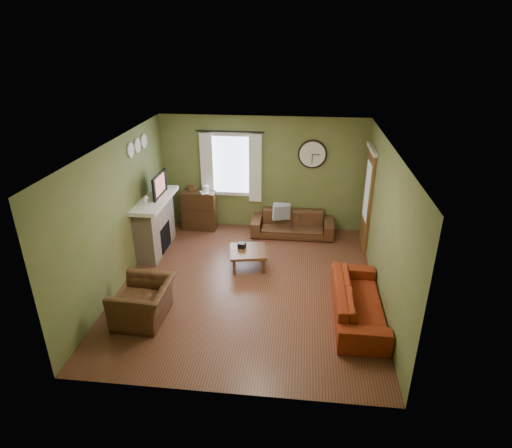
# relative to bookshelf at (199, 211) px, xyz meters

# --- Properties ---
(floor) EXTENTS (4.60, 5.20, 0.00)m
(floor) POSITION_rel_bookshelf_xyz_m (1.44, -2.29, -0.46)
(floor) COLOR brown
(floor) RESTS_ON ground
(ceiling) EXTENTS (4.60, 5.20, 0.00)m
(ceiling) POSITION_rel_bookshelf_xyz_m (1.44, -2.29, 2.14)
(ceiling) COLOR white
(ceiling) RESTS_ON ground
(wall_left) EXTENTS (0.00, 5.20, 2.60)m
(wall_left) POSITION_rel_bookshelf_xyz_m (-0.86, -2.29, 0.84)
(wall_left) COLOR olive
(wall_left) RESTS_ON ground
(wall_right) EXTENTS (0.00, 5.20, 2.60)m
(wall_right) POSITION_rel_bookshelf_xyz_m (3.74, -2.29, 0.84)
(wall_right) COLOR olive
(wall_right) RESTS_ON ground
(wall_back) EXTENTS (4.60, 0.00, 2.60)m
(wall_back) POSITION_rel_bookshelf_xyz_m (1.44, 0.31, 0.84)
(wall_back) COLOR olive
(wall_back) RESTS_ON ground
(wall_front) EXTENTS (4.60, 0.00, 2.60)m
(wall_front) POSITION_rel_bookshelf_xyz_m (1.44, -4.89, 0.84)
(wall_front) COLOR olive
(wall_front) RESTS_ON ground
(fireplace) EXTENTS (0.40, 1.40, 1.10)m
(fireplace) POSITION_rel_bookshelf_xyz_m (-0.66, -1.14, 0.09)
(fireplace) COLOR tan
(fireplace) RESTS_ON floor
(firebox) EXTENTS (0.04, 0.60, 0.55)m
(firebox) POSITION_rel_bookshelf_xyz_m (-0.47, -1.14, -0.16)
(firebox) COLOR black
(firebox) RESTS_ON fireplace
(mantel) EXTENTS (0.58, 1.60, 0.08)m
(mantel) POSITION_rel_bookshelf_xyz_m (-0.63, -1.14, 0.68)
(mantel) COLOR white
(mantel) RESTS_ON fireplace
(tv) EXTENTS (0.08, 0.60, 0.35)m
(tv) POSITION_rel_bookshelf_xyz_m (-0.61, -0.99, 0.90)
(tv) COLOR black
(tv) RESTS_ON mantel
(tv_screen) EXTENTS (0.02, 0.62, 0.36)m
(tv_screen) POSITION_rel_bookshelf_xyz_m (-0.53, -0.99, 0.95)
(tv_screen) COLOR #994C3F
(tv_screen) RESTS_ON mantel
(medallion_left) EXTENTS (0.28, 0.28, 0.03)m
(medallion_left) POSITION_rel_bookshelf_xyz_m (-0.84, -1.49, 1.79)
(medallion_left) COLOR white
(medallion_left) RESTS_ON wall_left
(medallion_mid) EXTENTS (0.28, 0.28, 0.03)m
(medallion_mid) POSITION_rel_bookshelf_xyz_m (-0.84, -1.14, 1.79)
(medallion_mid) COLOR white
(medallion_mid) RESTS_ON wall_left
(medallion_right) EXTENTS (0.28, 0.28, 0.03)m
(medallion_right) POSITION_rel_bookshelf_xyz_m (-0.84, -0.79, 1.79)
(medallion_right) COLOR white
(medallion_right) RESTS_ON wall_left
(window_pane) EXTENTS (1.00, 0.02, 1.30)m
(window_pane) POSITION_rel_bookshelf_xyz_m (0.74, 0.29, 1.04)
(window_pane) COLOR silver
(window_pane) RESTS_ON wall_back
(curtain_rod) EXTENTS (0.03, 0.03, 1.50)m
(curtain_rod) POSITION_rel_bookshelf_xyz_m (0.74, 0.19, 1.81)
(curtain_rod) COLOR black
(curtain_rod) RESTS_ON wall_back
(curtain_left) EXTENTS (0.28, 0.04, 1.55)m
(curtain_left) POSITION_rel_bookshelf_xyz_m (0.19, 0.19, 0.99)
(curtain_left) COLOR white
(curtain_left) RESTS_ON wall_back
(curtain_right) EXTENTS (0.28, 0.04, 1.55)m
(curtain_right) POSITION_rel_bookshelf_xyz_m (1.29, 0.19, 0.99)
(curtain_right) COLOR white
(curtain_right) RESTS_ON wall_back
(wall_clock) EXTENTS (0.64, 0.06, 0.64)m
(wall_clock) POSITION_rel_bookshelf_xyz_m (2.54, 0.26, 1.34)
(wall_clock) COLOR white
(wall_clock) RESTS_ON wall_back
(door) EXTENTS (0.05, 0.90, 2.10)m
(door) POSITION_rel_bookshelf_xyz_m (3.71, -0.44, 0.59)
(door) COLOR brown
(door) RESTS_ON floor
(bookshelf) EXTENTS (0.77, 0.33, 0.92)m
(bookshelf) POSITION_rel_bookshelf_xyz_m (0.00, 0.00, 0.00)
(bookshelf) COLOR #382211
(bookshelf) RESTS_ON floor
(book) EXTENTS (0.25, 0.28, 0.02)m
(book) POSITION_rel_bookshelf_xyz_m (0.08, -0.09, 0.50)
(book) COLOR brown
(book) RESTS_ON bookshelf
(sofa_brown) EXTENTS (1.84, 0.72, 0.54)m
(sofa_brown) POSITION_rel_bookshelf_xyz_m (2.17, -0.08, -0.19)
(sofa_brown) COLOR #492B19
(sofa_brown) RESTS_ON floor
(pillow_left) EXTENTS (0.38, 0.13, 0.38)m
(pillow_left) POSITION_rel_bookshelf_xyz_m (1.92, -0.04, 0.09)
(pillow_left) COLOR #8893A4
(pillow_left) RESTS_ON sofa_brown
(pillow_right) EXTENTS (0.38, 0.22, 0.36)m
(pillow_right) POSITION_rel_bookshelf_xyz_m (1.90, -0.10, 0.09)
(pillow_right) COLOR #8893A4
(pillow_right) RESTS_ON sofa_brown
(sofa_red) EXTENTS (0.78, 1.99, 0.58)m
(sofa_red) POSITION_rel_bookshelf_xyz_m (3.33, -3.03, -0.17)
(sofa_red) COLOR maroon
(sofa_red) RESTS_ON floor
(armchair) EXTENTS (0.88, 1.00, 0.63)m
(armchair) POSITION_rel_bookshelf_xyz_m (-0.09, -3.47, -0.14)
(armchair) COLOR #492B19
(armchair) RESTS_ON floor
(coffee_table) EXTENTS (0.81, 0.81, 0.37)m
(coffee_table) POSITION_rel_bookshelf_xyz_m (1.36, -1.64, -0.27)
(coffee_table) COLOR brown
(coffee_table) RESTS_ON floor
(tissue_box) EXTENTS (0.16, 0.16, 0.11)m
(tissue_box) POSITION_rel_bookshelf_xyz_m (1.22, -1.55, -0.06)
(tissue_box) COLOR black
(tissue_box) RESTS_ON coffee_table
(wine_glass_a) EXTENTS (0.06, 0.06, 0.18)m
(wine_glass_a) POSITION_rel_bookshelf_xyz_m (-0.61, -1.67, 0.81)
(wine_glass_a) COLOR white
(wine_glass_a) RESTS_ON mantel
(wine_glass_b) EXTENTS (0.07, 0.07, 0.21)m
(wine_glass_b) POSITION_rel_bookshelf_xyz_m (-0.61, -1.59, 0.83)
(wine_glass_b) COLOR white
(wine_glass_b) RESTS_ON mantel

